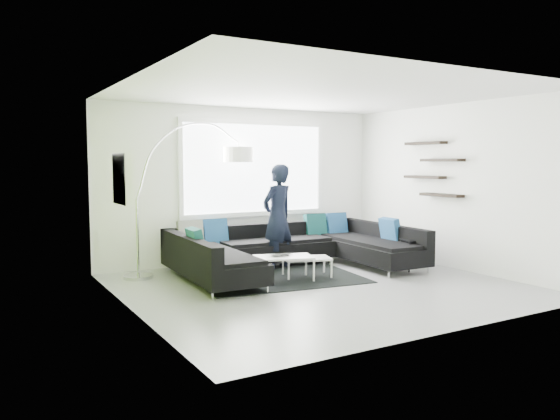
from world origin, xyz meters
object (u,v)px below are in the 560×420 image
object	(u,v)px
sectional_sofa	(296,250)
arc_lamp	(137,199)
coffee_table	(295,267)
side_table	(414,255)
laptop	(283,256)
person	(278,217)

from	to	relation	value
sectional_sofa	arc_lamp	bearing A→B (deg)	162.72
sectional_sofa	arc_lamp	world-z (taller)	arc_lamp
coffee_table	side_table	world-z (taller)	side_table
laptop	sectional_sofa	bearing A→B (deg)	38.57
side_table	person	xyz separation A→B (m)	(-1.91, 1.29, 0.63)
side_table	laptop	distance (m)	2.37
side_table	person	bearing A→B (deg)	146.00
coffee_table	side_table	bearing A→B (deg)	6.60
arc_lamp	side_table	xyz separation A→B (m)	(4.21, -1.67, -0.98)
sectional_sofa	laptop	distance (m)	0.66
coffee_table	arc_lamp	size ratio (longest dim) A/B	0.46
side_table	laptop	xyz separation A→B (m)	(-2.34, 0.40, 0.13)
side_table	laptop	bearing A→B (deg)	170.19
coffee_table	arc_lamp	world-z (taller)	arc_lamp
sectional_sofa	coffee_table	xyz separation A→B (m)	(-0.26, -0.41, -0.18)
laptop	arc_lamp	bearing A→B (deg)	144.08
sectional_sofa	laptop	size ratio (longest dim) A/B	11.28
coffee_table	arc_lamp	bearing A→B (deg)	167.31
person	side_table	bearing A→B (deg)	128.29
coffee_table	side_table	size ratio (longest dim) A/B	2.19
coffee_table	arc_lamp	distance (m)	2.68
person	coffee_table	bearing A→B (deg)	60.51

